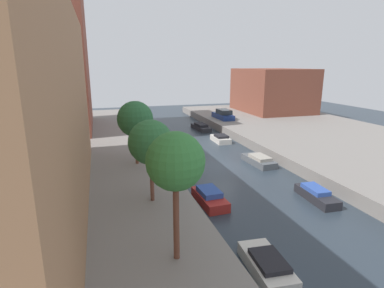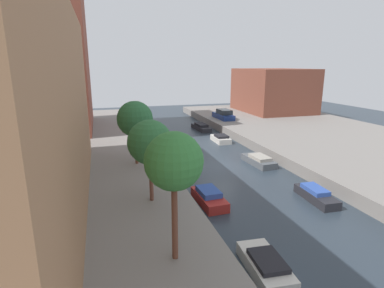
# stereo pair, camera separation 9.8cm
# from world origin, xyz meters

# --- Properties ---
(ground_plane) EXTENTS (84.00, 84.00, 0.00)m
(ground_plane) POSITION_xyz_m (0.00, 0.00, 0.00)
(ground_plane) COLOR #28333D
(quay_left) EXTENTS (20.00, 64.00, 1.00)m
(quay_left) POSITION_xyz_m (-15.00, 0.00, 0.50)
(quay_left) COLOR gray
(quay_left) RESTS_ON ground_plane
(quay_right) EXTENTS (20.00, 64.00, 1.00)m
(quay_right) POSITION_xyz_m (15.00, 0.00, 0.50)
(quay_right) COLOR gray
(quay_right) RESTS_ON ground_plane
(apartment_tower_far) EXTENTS (10.00, 13.79, 20.27)m
(apartment_tower_far) POSITION_xyz_m (-16.00, 16.83, 11.14)
(apartment_tower_far) COLOR brown
(apartment_tower_far) RESTS_ON quay_left
(low_block_right) EXTENTS (10.00, 12.22, 7.01)m
(low_block_right) POSITION_xyz_m (18.00, 22.32, 4.50)
(low_block_right) COLOR brown
(low_block_right) RESTS_ON quay_right
(street_tree_0) EXTENTS (2.30, 2.30, 5.33)m
(street_tree_0) POSITION_xyz_m (-7.40, -13.16, 5.14)
(street_tree_0) COLOR brown
(street_tree_0) RESTS_ON quay_left
(street_tree_1) EXTENTS (2.55, 2.55, 4.79)m
(street_tree_1) POSITION_xyz_m (-7.40, -7.29, 4.49)
(street_tree_1) COLOR brown
(street_tree_1) RESTS_ON quay_left
(street_tree_2) EXTENTS (2.80, 2.80, 5.03)m
(street_tree_2) POSITION_xyz_m (-7.40, -0.03, 4.61)
(street_tree_2) COLOR brown
(street_tree_2) RESTS_ON quay_left
(parked_car) EXTENTS (1.81, 4.74, 1.39)m
(parked_car) POSITION_xyz_m (7.26, 17.57, 1.58)
(parked_car) COLOR navy
(parked_car) RESTS_ON quay_right
(moored_boat_left_1) EXTENTS (1.67, 3.38, 0.82)m
(moored_boat_left_1) POSITION_xyz_m (-3.60, -13.91, 0.36)
(moored_boat_left_1) COLOR beige
(moored_boat_left_1) RESTS_ON ground_plane
(moored_boat_left_2) EXTENTS (1.53, 3.42, 0.95)m
(moored_boat_left_2) POSITION_xyz_m (-3.61, -6.69, 0.40)
(moored_boat_left_2) COLOR maroon
(moored_boat_left_2) RESTS_ON ground_plane
(moored_boat_left_3) EXTENTS (1.50, 3.25, 0.76)m
(moored_boat_left_3) POSITION_xyz_m (-3.40, 0.54, 0.33)
(moored_boat_left_3) COLOR maroon
(moored_boat_left_3) RESTS_ON ground_plane
(moored_boat_left_4) EXTENTS (1.92, 4.41, 0.80)m
(moored_boat_left_4) POSITION_xyz_m (-3.40, 7.86, 0.35)
(moored_boat_left_4) COLOR #33476B
(moored_boat_left_4) RESTS_ON ground_plane
(moored_boat_left_5) EXTENTS (1.87, 4.61, 0.77)m
(moored_boat_left_5) POSITION_xyz_m (-3.38, 15.20, 0.32)
(moored_boat_left_5) COLOR #232328
(moored_boat_left_5) RESTS_ON ground_plane
(moored_boat_right_1) EXTENTS (1.40, 3.54, 0.87)m
(moored_boat_right_1) POSITION_xyz_m (3.32, -8.27, 0.37)
(moored_boat_right_1) COLOR #232328
(moored_boat_right_1) RESTS_ON ground_plane
(moored_boat_right_2) EXTENTS (1.72, 3.90, 0.84)m
(moored_boat_right_2) POSITION_xyz_m (3.42, -0.30, 0.36)
(moored_boat_right_2) COLOR #4C5156
(moored_boat_right_2) RESTS_ON ground_plane
(moored_boat_right_3) EXTENTS (1.54, 3.17, 0.87)m
(moored_boat_right_3) POSITION_xyz_m (3.20, 8.37, 0.38)
(moored_boat_right_3) COLOR beige
(moored_boat_right_3) RESTS_ON ground_plane
(moored_boat_right_4) EXTENTS (1.64, 4.48, 0.87)m
(moored_boat_right_4) POSITION_xyz_m (3.16, 15.50, 0.37)
(moored_boat_right_4) COLOR #232328
(moored_boat_right_4) RESTS_ON ground_plane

